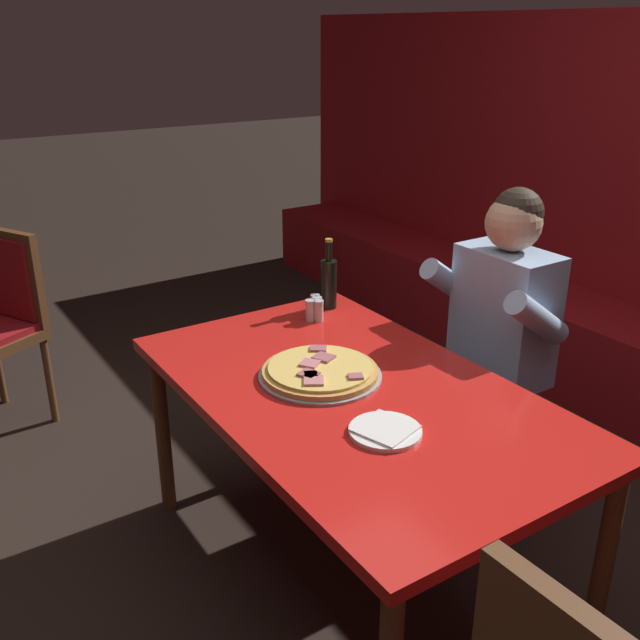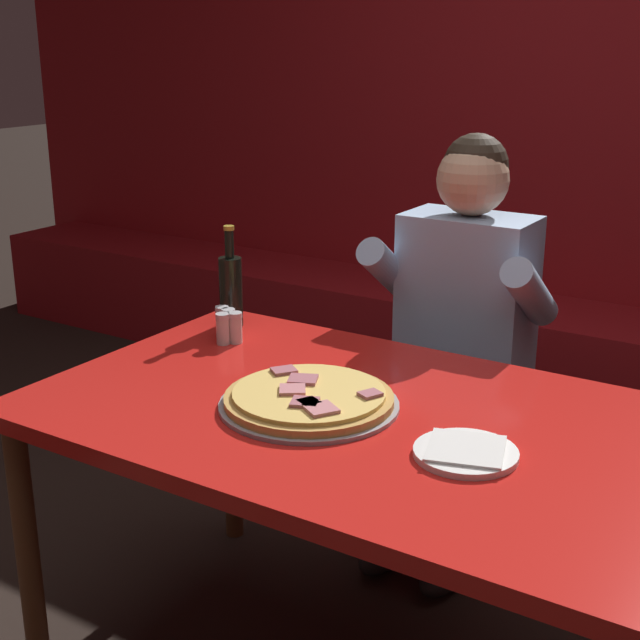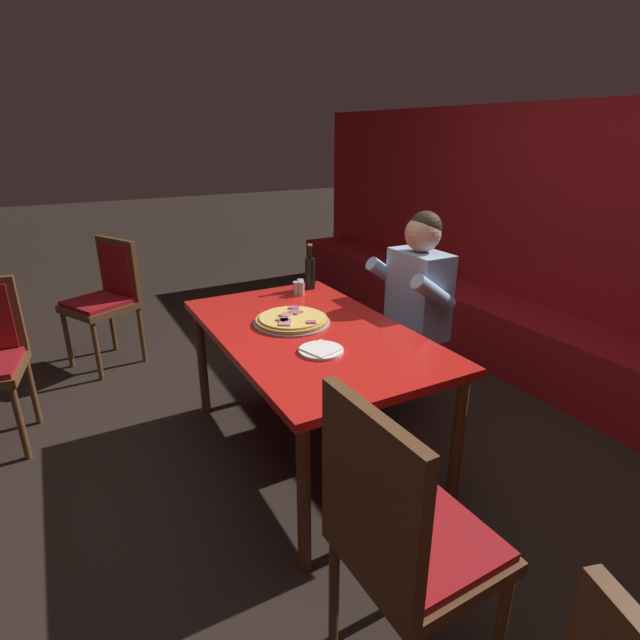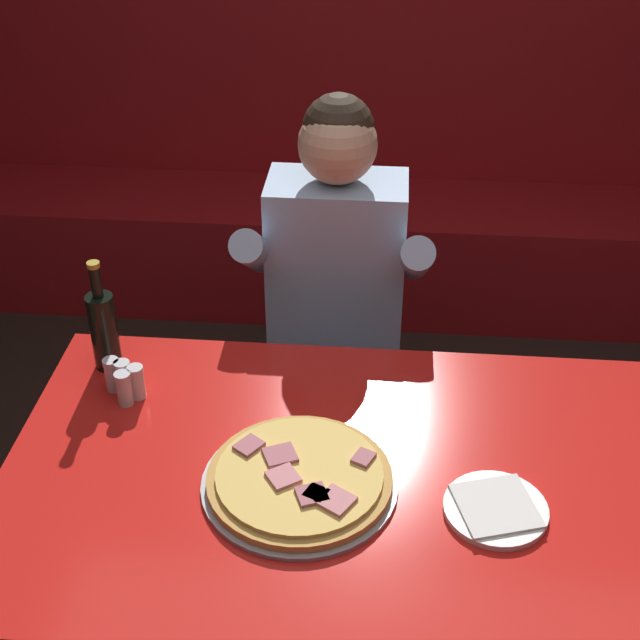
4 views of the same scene
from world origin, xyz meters
name	(u,v)px [view 3 (image 3 of 4)]	position (x,y,z in m)	size (l,w,h in m)	color
ground_plane	(311,450)	(0.00, 0.00, 0.00)	(24.00, 24.00, 0.00)	black
booth_wall_panel	(588,246)	(0.00, 2.18, 0.95)	(6.80, 0.16, 1.90)	maroon
booth_bench	(540,349)	(0.00, 1.86, 0.23)	(6.46, 0.48, 0.46)	maroon
main_dining_table	(310,342)	(0.00, 0.00, 0.67)	(1.53, 0.92, 0.74)	brown
pizza	(292,320)	(-0.13, -0.04, 0.76)	(0.41, 0.41, 0.05)	#9E9EA3
plate_white_paper	(321,350)	(0.27, -0.08, 0.75)	(0.21, 0.21, 0.02)	white
beer_bottle	(310,272)	(-0.64, 0.33, 0.85)	(0.07, 0.07, 0.29)	black
shaker_black_pepper	(300,286)	(-0.60, 0.24, 0.78)	(0.04, 0.04, 0.09)	silver
shaker_parmesan	(301,289)	(-0.54, 0.22, 0.78)	(0.04, 0.04, 0.09)	silver
shaker_red_pepper_flakes	(296,289)	(-0.56, 0.19, 0.78)	(0.04, 0.04, 0.09)	silver
shaker_oregano	(301,287)	(-0.57, 0.23, 0.78)	(0.04, 0.04, 0.09)	silver
diner_seated_blue_shirt	(407,308)	(-0.11, 0.71, 0.71)	(0.53, 0.53, 1.27)	black
dining_chair_far_right	(107,293)	(-1.79, -0.80, 0.56)	(0.59, 0.59, 0.95)	brown
dining_chair_by_booth	(400,531)	(1.23, -0.34, 0.61)	(0.45, 0.45, 1.04)	brown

